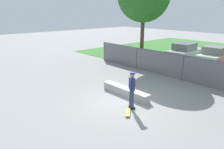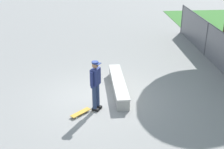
% 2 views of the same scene
% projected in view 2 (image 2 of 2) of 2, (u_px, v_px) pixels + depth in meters
% --- Properties ---
extents(ground_plane, '(80.00, 80.00, 0.00)m').
position_uv_depth(ground_plane, '(98.00, 99.00, 11.68)').
color(ground_plane, gray).
extents(concrete_ledge, '(3.26, 0.51, 0.46)m').
position_uv_depth(concrete_ledge, '(118.00, 85.00, 12.23)').
color(concrete_ledge, '#A8A59E').
rests_on(concrete_ledge, ground).
extents(skateboarder, '(0.53, 0.41, 1.84)m').
position_uv_depth(skateboarder, '(96.00, 83.00, 10.59)').
color(skateboarder, black).
rests_on(skateboarder, ground).
extents(skateboard, '(0.69, 0.73, 0.09)m').
position_uv_depth(skateboard, '(81.00, 113.00, 10.66)').
color(skateboard, gold).
rests_on(skateboard, ground).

